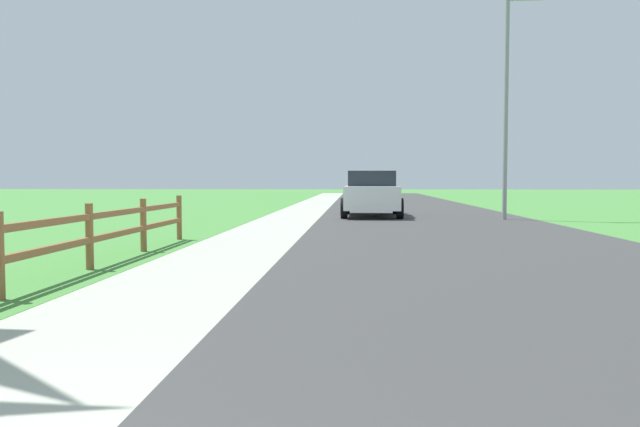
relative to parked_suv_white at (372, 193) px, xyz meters
name	(u,v)px	position (x,y,z in m)	size (l,w,h in m)	color
ground_plane	(326,212)	(-1.77, 2.98, -0.81)	(120.00, 120.00, 0.00)	#46873B
road_asphalt	(409,210)	(1.73, 4.98, -0.81)	(7.00, 66.00, 0.01)	#393939
curb_concrete	(259,209)	(-4.77, 4.98, -0.81)	(6.00, 66.00, 0.01)	#AAAE9D
grass_verge	(225,209)	(-6.27, 4.98, -0.81)	(5.00, 66.00, 0.00)	#46873B
parked_suv_white	(372,193)	(0.00, 0.00, 0.00)	(2.10, 4.49, 1.59)	white
street_lamp	(509,88)	(4.33, -1.66, 3.40)	(1.17, 0.20, 7.19)	gray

